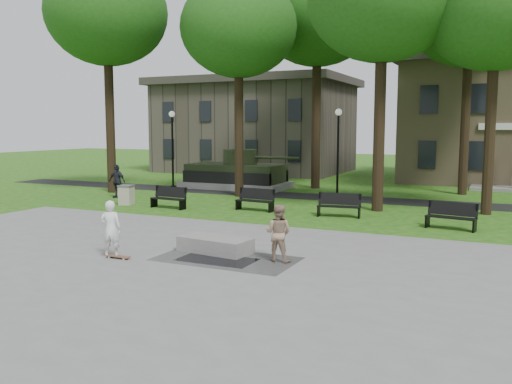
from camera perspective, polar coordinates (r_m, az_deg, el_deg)
ground at (r=18.41m, az=-4.03°, el=-4.95°), size 120.00×120.00×0.00m
plaza at (r=14.37m, az=-13.87°, el=-8.48°), size 22.00×16.00×0.02m
footpath at (r=29.34m, az=7.43°, el=-0.56°), size 44.00×2.60×0.01m
building_left at (r=46.64m, az=-0.05°, el=6.65°), size 15.00×10.00×7.20m
tree_0 at (r=32.91m, az=-15.44°, el=17.59°), size 6.80×6.80×12.97m
tree_1 at (r=29.86m, az=-1.85°, el=16.86°), size 6.20×6.20×11.63m
tree_3 at (r=25.71m, az=23.96°, el=17.12°), size 6.00×6.00×11.19m
tree_4 at (r=34.17m, az=6.49°, el=17.99°), size 7.20×7.20×13.50m
tree_5 at (r=32.86m, az=21.60°, el=16.74°), size 6.40×6.40×12.44m
lamp_left at (r=33.76m, az=-8.80°, el=5.12°), size 0.36×0.36×4.73m
lamp_mid at (r=29.25m, az=8.62°, el=4.87°), size 0.36×0.36×4.73m
tank_monument at (r=33.54m, az=-2.07°, el=1.87°), size 7.45×3.40×2.40m
puddle at (r=15.50m, az=-4.16°, el=-7.12°), size 2.20×1.20×0.00m
concrete_block at (r=16.38m, az=-4.32°, el=-5.56°), size 2.31×1.26×0.45m
skateboard at (r=16.10m, az=-14.32°, el=-6.67°), size 0.78×0.21×0.07m
skateboarder at (r=16.15m, az=-15.05°, el=-3.76°), size 0.71×0.60×1.66m
friend_watching at (r=15.15m, az=2.36°, el=-4.32°), size 0.79×0.62×1.61m
pedestrian_walker at (r=29.84m, az=-14.44°, el=1.11°), size 1.06×0.47×1.79m
park_bench_0 at (r=25.54m, az=-9.13°, el=-0.52°), size 1.83×0.68×1.00m
park_bench_1 at (r=24.47m, az=-0.05°, el=-0.75°), size 1.83×0.67×1.00m
park_bench_2 at (r=23.03m, az=8.78°, el=-1.31°), size 1.85×0.77×1.00m
park_bench_3 at (r=21.27m, az=19.84°, el=-2.32°), size 1.85×0.83×1.00m
trash_bin at (r=27.10m, az=-13.49°, el=-0.28°), size 0.78×0.78×0.96m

